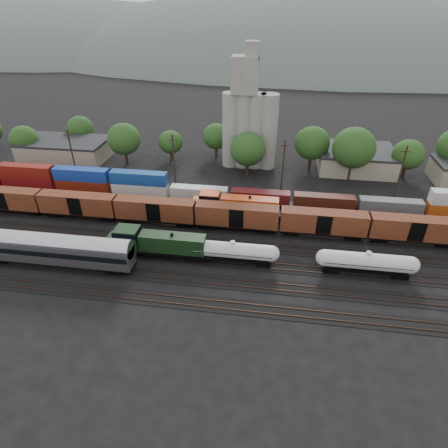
# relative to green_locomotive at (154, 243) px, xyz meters

# --- Properties ---
(ground) EXTENTS (600.00, 600.00, 0.00)m
(ground) POSITION_rel_green_locomotive_xyz_m (8.47, 5.00, -2.72)
(ground) COLOR black
(tracks) EXTENTS (180.00, 33.20, 0.20)m
(tracks) POSITION_rel_green_locomotive_xyz_m (8.47, 5.00, -2.67)
(tracks) COLOR black
(tracks) RESTS_ON ground
(green_locomotive) EXTENTS (18.06, 3.19, 4.78)m
(green_locomotive) POSITION_rel_green_locomotive_xyz_m (0.00, 0.00, 0.00)
(green_locomotive) COLOR black
(green_locomotive) RESTS_ON ground
(tank_car_a) EXTENTS (15.06, 2.70, 3.95)m
(tank_car_a) POSITION_rel_green_locomotive_xyz_m (13.03, 0.00, -0.35)
(tank_car_a) COLOR silver
(tank_car_a) RESTS_ON ground
(tank_car_b) EXTENTS (15.47, 2.77, 4.05)m
(tank_car_b) POSITION_rel_green_locomotive_xyz_m (33.87, -0.00, -0.29)
(tank_car_b) COLOR silver
(tank_car_b) RESTS_ON ground
(passenger_coach) EXTENTS (25.97, 3.20, 5.90)m
(passenger_coach) POSITION_rel_green_locomotive_xyz_m (-14.85, -5.00, 0.88)
(passenger_coach) COLOR silver
(passenger_coach) RESTS_ON ground
(orange_locomotive) EXTENTS (18.50, 3.08, 4.63)m
(orange_locomotive) POSITION_rel_green_locomotive_xyz_m (11.33, 15.00, -0.08)
(orange_locomotive) COLOR black
(orange_locomotive) RESTS_ON ground
(boxcar_string) EXTENTS (153.60, 2.90, 4.20)m
(boxcar_string) POSITION_rel_green_locomotive_xyz_m (4.89, 10.00, 0.40)
(boxcar_string) COLOR black
(boxcar_string) RESTS_ON ground
(container_wall) EXTENTS (160.00, 2.60, 5.80)m
(container_wall) POSITION_rel_green_locomotive_xyz_m (0.62, 20.00, -0.01)
(container_wall) COLOR black
(container_wall) RESTS_ON ground
(grain_silo) EXTENTS (13.40, 5.00, 29.00)m
(grain_silo) POSITION_rel_green_locomotive_xyz_m (11.75, 41.00, 8.54)
(grain_silo) COLOR gray
(grain_silo) RESTS_ON ground
(industrial_sheds) EXTENTS (119.38, 17.26, 5.10)m
(industrial_sheds) POSITION_rel_green_locomotive_xyz_m (15.10, 40.25, -0.16)
(industrial_sheds) COLOR #9E937F
(industrial_sheds) RESTS_ON ground
(tree_band) EXTENTS (164.05, 22.12, 13.12)m
(tree_band) POSITION_rel_green_locomotive_xyz_m (23.56, 40.87, 4.09)
(tree_band) COLOR black
(tree_band) RESTS_ON ground
(utility_poles) EXTENTS (122.20, 0.36, 12.00)m
(utility_poles) POSITION_rel_green_locomotive_xyz_m (8.47, 27.00, 3.50)
(utility_poles) COLOR black
(utility_poles) RESTS_ON ground
(distant_hills) EXTENTS (860.00, 286.00, 130.00)m
(distant_hills) POSITION_rel_green_locomotive_xyz_m (32.39, 265.00, -23.28)
(distant_hills) COLOR #59665B
(distant_hills) RESTS_ON ground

